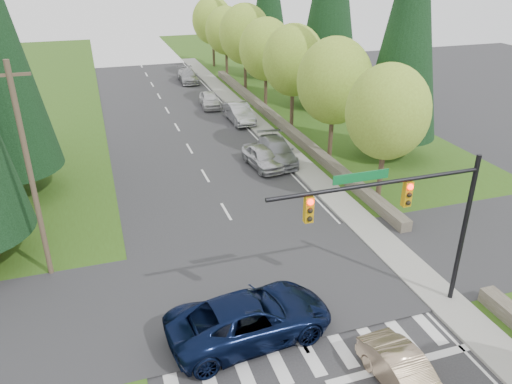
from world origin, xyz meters
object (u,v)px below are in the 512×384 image
parked_car_a (262,157)px  parked_car_b (277,151)px  parked_car_d (210,100)px  sedan_champagne (406,375)px  parked_car_c (239,113)px  parked_car_e (188,76)px  suv_navy (250,318)px

parked_car_a → parked_car_b: 1.56m
parked_car_a → parked_car_d: 16.08m
sedan_champagne → parked_car_c: 31.24m
parked_car_b → parked_car_c: bearing=96.1°
parked_car_c → parked_car_d: bearing=103.1°
parked_car_a → sedan_champagne: bearing=-100.8°
sedan_champagne → parked_car_b: (3.14, 21.23, 0.11)m
sedan_champagne → parked_car_a: parked_car_a is taller
parked_car_b → parked_car_e: bearing=99.3°
suv_navy → parked_car_b: (7.39, 17.00, -0.12)m
sedan_champagne → parked_car_e: (1.77, 47.57, 0.06)m
suv_navy → parked_car_d: (6.02, 32.33, -0.18)m
suv_navy → parked_car_e: size_ratio=1.29×
suv_navy → sedan_champagne: bearing=-140.8°
sedan_champagne → parked_car_b: parked_car_b is taller
sedan_champagne → suv_navy: suv_navy is taller
parked_car_c → parked_car_d: parked_car_c is taller
parked_car_c → parked_car_e: (-1.40, 16.49, -0.09)m
parked_car_a → parked_car_b: bearing=22.9°
sedan_champagne → parked_car_d: bearing=83.0°
suv_navy → parked_car_b: size_ratio=1.21×
sedan_champagne → suv_navy: (-4.25, 4.23, 0.23)m
parked_car_e → parked_car_d: bearing=-88.6°
suv_navy → parked_car_b: bearing=-29.3°
sedan_champagne → suv_navy: size_ratio=0.63×
parked_car_b → sedan_champagne: bearing=-92.1°
sedan_champagne → parked_car_d: parked_car_d is taller
parked_car_e → suv_navy: bearing=-96.5°
sedan_champagne → parked_car_b: size_ratio=0.76×
parked_car_e → parked_car_a: bearing=-88.6°
parked_car_b → parked_car_e: (-1.37, 26.34, -0.05)m
suv_navy → parked_car_a: bearing=-26.2°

